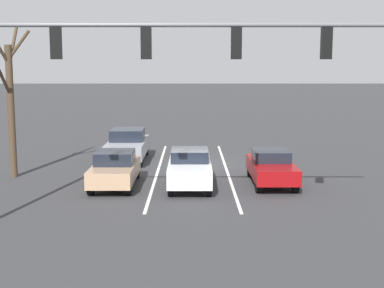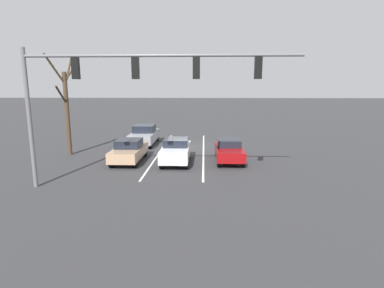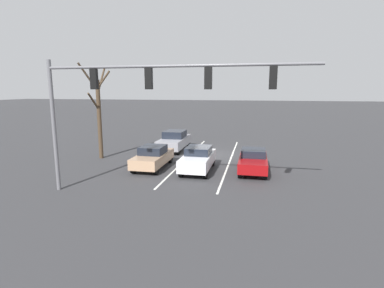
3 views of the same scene
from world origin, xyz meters
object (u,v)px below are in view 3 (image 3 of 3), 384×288
car_white_midlane_front (198,159)px  car_tan_rightlane_front (153,157)px  car_gray_rightlane_second (174,140)px  car_maroon_leftlane_front (253,160)px  bare_tree_near (99,112)px  traffic_signal_gantry (136,91)px

car_white_midlane_front → car_tan_rightlane_front: size_ratio=0.99×
car_gray_rightlane_second → car_maroon_leftlane_front: bearing=140.2°
car_tan_rightlane_front → bare_tree_near: bearing=-20.9°
car_gray_rightlane_second → car_white_midlane_front: bearing=118.0°
car_gray_rightlane_second → bare_tree_near: (4.60, 4.14, 2.64)m
car_gray_rightlane_second → traffic_signal_gantry: 12.02m
car_white_midlane_front → car_gray_rightlane_second: bearing=-62.0°
car_tan_rightlane_front → traffic_signal_gantry: bearing=102.4°
car_tan_rightlane_front → bare_tree_near: bare_tree_near is taller
car_maroon_leftlane_front → bare_tree_near: size_ratio=0.61×
car_maroon_leftlane_front → traffic_signal_gantry: traffic_signal_gantry is taller
car_gray_rightlane_second → car_tan_rightlane_front: bearing=91.8°
car_tan_rightlane_front → traffic_signal_gantry: traffic_signal_gantry is taller
car_maroon_leftlane_front → traffic_signal_gantry: (5.35, 5.61, 4.32)m
bare_tree_near → car_tan_rightlane_front: bearing=159.1°
car_tan_rightlane_front → bare_tree_near: 5.81m
car_white_midlane_front → traffic_signal_gantry: (1.93, 5.04, 4.25)m
traffic_signal_gantry → car_maroon_leftlane_front: bearing=-133.6°
traffic_signal_gantry → bare_tree_near: bare_tree_near is taller
car_white_midlane_front → traffic_signal_gantry: traffic_signal_gantry is taller
bare_tree_near → traffic_signal_gantry: bearing=130.1°
traffic_signal_gantry → bare_tree_near: (5.93, -7.03, -1.58)m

